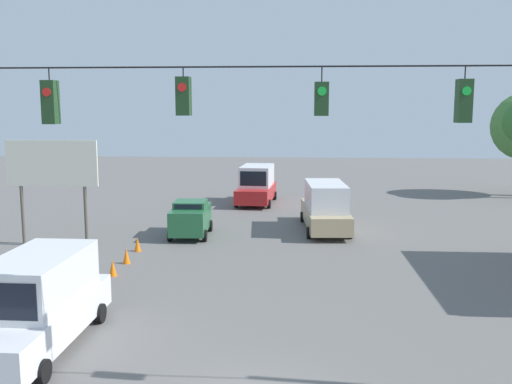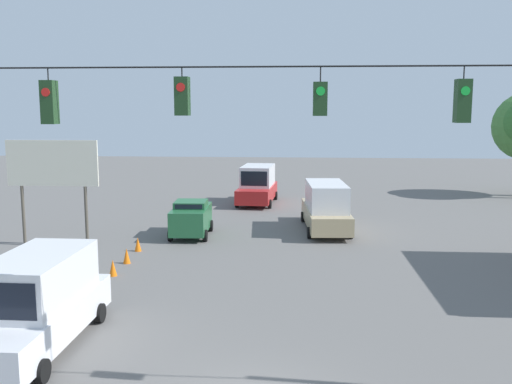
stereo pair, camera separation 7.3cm
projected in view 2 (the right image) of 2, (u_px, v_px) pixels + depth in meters
overhead_signal_span at (249, 175)px, 13.44m from camera, size 20.09×0.38×8.61m
box_truck_white_parked_shoulder at (37, 302)px, 16.90m from camera, size 2.59×6.55×2.76m
box_truck_red_withflow_deep at (257, 185)px, 42.52m from camera, size 2.91×6.20×2.82m
sedan_green_withflow_far at (191, 218)px, 31.61m from camera, size 2.19×4.02×1.98m
box_truck_tan_oncoming_deep at (326, 207)px, 33.04m from camera, size 2.81×7.24×2.81m
traffic_cone_nearest at (46, 323)px, 17.94m from camera, size 0.34×0.34×0.71m
traffic_cone_second at (70, 303)px, 19.73m from camera, size 0.34×0.34×0.71m
traffic_cone_third at (93, 283)px, 22.02m from camera, size 0.34×0.34×0.71m
traffic_cone_fourth at (113, 268)px, 24.14m from camera, size 0.34×0.34×0.71m
traffic_cone_fifth at (127, 256)px, 26.09m from camera, size 0.34×0.34×0.71m
traffic_cone_farthest at (138, 244)px, 28.32m from camera, size 0.34×0.34×0.71m
roadside_billboard at (52, 169)px, 29.01m from camera, size 4.77×0.16×5.46m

